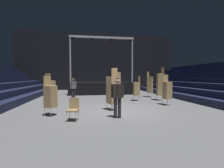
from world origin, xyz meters
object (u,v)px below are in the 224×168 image
at_px(man_with_tie, 117,95).
at_px(chair_stack_aisle_left, 53,87).
at_px(crew_worker_near_stage, 73,87).
at_px(chair_stack_rear_centre, 137,88).
at_px(loose_chair_near_man, 73,108).
at_px(chair_stack_rear_right, 167,90).
at_px(chair_stack_front_right, 50,96).
at_px(chair_stack_mid_centre, 150,84).
at_px(chair_stack_front_left, 116,88).
at_px(chair_stack_rear_left, 112,89).
at_px(chair_stack_mid_right, 50,89).
at_px(stage_riser, 101,87).
at_px(chair_stack_mid_left, 160,84).

height_order(man_with_tie, chair_stack_aisle_left, chair_stack_aisle_left).
bearing_deg(crew_worker_near_stage, chair_stack_rear_centre, -51.91).
bearing_deg(loose_chair_near_man, crew_worker_near_stage, -72.63).
distance_m(man_with_tie, chair_stack_rear_right, 4.70).
relative_size(chair_stack_front_right, chair_stack_rear_centre, 1.00).
relative_size(man_with_tie, chair_stack_mid_centre, 0.78).
xyz_separation_m(chair_stack_front_left, chair_stack_rear_left, (-0.61, -1.85, 0.08)).
bearing_deg(loose_chair_near_man, chair_stack_mid_right, -54.08).
height_order(man_with_tie, chair_stack_mid_centre, chair_stack_mid_centre).
xyz_separation_m(chair_stack_rear_right, chair_stack_rear_centre, (-1.35, 2.17, -0.04)).
distance_m(chair_stack_rear_right, chair_stack_aisle_left, 9.30).
bearing_deg(stage_riser, chair_stack_mid_centre, -43.90).
bearing_deg(chair_stack_rear_centre, man_with_tie, 155.00).
bearing_deg(chair_stack_rear_centre, loose_chair_near_man, 140.76).
distance_m(chair_stack_front_right, chair_stack_aisle_left, 6.79).
distance_m(chair_stack_mid_left, loose_chair_near_man, 7.98).
bearing_deg(crew_worker_near_stage, chair_stack_mid_right, -151.59).
height_order(chair_stack_rear_right, chair_stack_aisle_left, same).
distance_m(chair_stack_mid_centre, loose_chair_near_man, 9.46).
distance_m(chair_stack_mid_right, crew_worker_near_stage, 2.74).
height_order(man_with_tie, chair_stack_rear_right, chair_stack_rear_right).
height_order(chair_stack_mid_left, chair_stack_mid_centre, chair_stack_mid_left).
relative_size(chair_stack_mid_left, chair_stack_rear_right, 1.30).
distance_m(chair_stack_front_right, crew_worker_near_stage, 5.63).
bearing_deg(chair_stack_rear_left, crew_worker_near_stage, -6.50).
distance_m(chair_stack_mid_left, chair_stack_mid_right, 7.98).
relative_size(chair_stack_mid_centre, crew_worker_near_stage, 1.32).
bearing_deg(crew_worker_near_stage, chair_stack_aisle_left, 114.50).
height_order(chair_stack_mid_centre, crew_worker_near_stage, chair_stack_mid_centre).
distance_m(chair_stack_mid_centre, chair_stack_rear_centre, 2.78).
distance_m(man_with_tie, chair_stack_front_right, 3.13).
height_order(chair_stack_mid_right, crew_worker_near_stage, chair_stack_mid_right).
distance_m(chair_stack_rear_right, chair_stack_rear_centre, 2.56).
distance_m(chair_stack_rear_centre, crew_worker_near_stage, 5.07).
xyz_separation_m(man_with_tie, chair_stack_mid_centre, (4.35, 6.96, 0.13)).
height_order(chair_stack_front_right, chair_stack_rear_left, chair_stack_rear_left).
bearing_deg(chair_stack_front_left, chair_stack_mid_left, -32.40).
xyz_separation_m(chair_stack_aisle_left, crew_worker_near_stage, (1.79, -1.09, 0.01)).
height_order(stage_riser, loose_chair_near_man, stage_riser).
relative_size(chair_stack_rear_left, loose_chair_near_man, 2.44).
relative_size(stage_riser, loose_chair_near_man, 7.10).
height_order(chair_stack_front_right, chair_stack_aisle_left, chair_stack_aisle_left).
bearing_deg(crew_worker_near_stage, stage_riser, 24.84).
distance_m(stage_riser, chair_stack_mid_left, 7.26).
relative_size(chair_stack_mid_centre, chair_stack_aisle_left, 1.17).
height_order(chair_stack_rear_centre, loose_chair_near_man, chair_stack_rear_centre).
distance_m(chair_stack_rear_centre, chair_stack_aisle_left, 7.12).
relative_size(chair_stack_front_right, chair_stack_rear_left, 0.82).
relative_size(stage_riser, chair_stack_mid_right, 3.27).
bearing_deg(chair_stack_mid_left, stage_riser, 39.11).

